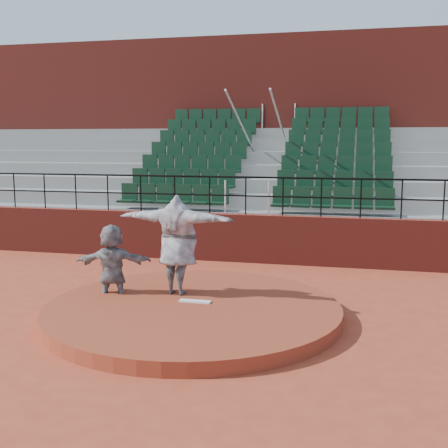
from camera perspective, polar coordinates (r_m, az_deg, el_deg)
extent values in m
plane|color=#A83F25|center=(10.63, -3.18, -9.44)|extent=(90.00, 90.00, 0.00)
cylinder|color=#923820|center=(10.59, -3.19, -8.80)|extent=(5.50, 5.50, 0.25)
cube|color=white|center=(10.69, -2.96, -7.85)|extent=(0.60, 0.15, 0.03)
cube|color=maroon|center=(15.20, 2.20, -1.44)|extent=(24.00, 0.30, 1.30)
cylinder|color=black|center=(15.00, 2.23, 4.78)|extent=(24.00, 0.05, 0.05)
cylinder|color=black|center=(15.05, 2.22, 2.88)|extent=(24.00, 0.04, 0.04)
cylinder|color=black|center=(17.78, -20.52, 3.21)|extent=(0.04, 0.04, 1.00)
cylinder|color=black|center=(17.25, -17.76, 3.20)|extent=(0.04, 0.04, 1.00)
cylinder|color=black|center=(16.75, -14.83, 3.17)|extent=(0.04, 0.04, 1.00)
cylinder|color=black|center=(16.30, -11.72, 3.14)|extent=(0.04, 0.04, 1.00)
cylinder|color=black|center=(15.90, -8.45, 3.09)|extent=(0.04, 0.04, 1.00)
cylinder|color=black|center=(15.56, -5.03, 3.04)|extent=(0.04, 0.04, 1.00)
cylinder|color=black|center=(15.27, -1.46, 2.96)|extent=(0.04, 0.04, 1.00)
cylinder|color=black|center=(15.05, 2.22, 2.88)|extent=(0.04, 0.04, 1.00)
cylinder|color=black|center=(14.88, 6.00, 2.77)|extent=(0.04, 0.04, 1.00)
cylinder|color=black|center=(14.79, 9.85, 2.66)|extent=(0.04, 0.04, 1.00)
cylinder|color=black|center=(14.76, 13.73, 2.53)|extent=(0.04, 0.04, 1.00)
cylinder|color=black|center=(14.80, 17.61, 2.39)|extent=(0.04, 0.04, 1.00)
cylinder|color=black|center=(14.90, 21.44, 2.24)|extent=(0.04, 0.04, 1.00)
cube|color=gray|center=(15.76, 2.61, -1.09)|extent=(24.00, 0.85, 1.30)
cube|color=#10301C|center=(16.20, -5.21, 2.75)|extent=(3.30, 0.48, 0.72)
cube|color=#10301C|center=(15.37, 10.91, 2.32)|extent=(3.30, 0.48, 0.72)
cube|color=gray|center=(16.55, 3.17, 0.07)|extent=(24.00, 0.85, 1.70)
cube|color=#10301C|center=(16.97, -4.31, 4.38)|extent=(3.30, 0.48, 0.72)
cube|color=#10301C|center=(16.18, 11.09, 4.04)|extent=(3.30, 0.48, 0.72)
cube|color=gray|center=(17.35, 3.68, 1.12)|extent=(24.00, 0.85, 2.10)
cube|color=#10301C|center=(17.76, -3.48, 5.86)|extent=(3.30, 0.48, 0.72)
cube|color=#10301C|center=(17.00, 11.26, 5.60)|extent=(3.30, 0.48, 0.72)
cube|color=gray|center=(18.16, 4.14, 2.08)|extent=(24.00, 0.85, 2.50)
cube|color=#10301C|center=(18.56, -2.72, 7.22)|extent=(3.30, 0.48, 0.72)
cube|color=#10301C|center=(17.84, 11.41, 7.01)|extent=(3.30, 0.48, 0.72)
cube|color=gray|center=(18.98, 4.57, 2.96)|extent=(24.00, 0.85, 2.90)
cube|color=#10301C|center=(19.37, -2.02, 8.46)|extent=(3.30, 0.48, 0.72)
cube|color=#10301C|center=(18.68, 11.54, 8.29)|extent=(3.30, 0.48, 0.72)
cube|color=gray|center=(19.79, 4.96, 3.77)|extent=(24.00, 0.85, 3.30)
cube|color=#10301C|center=(20.20, -1.38, 9.60)|extent=(3.30, 0.48, 0.72)
cube|color=#10301C|center=(19.54, 11.67, 9.46)|extent=(3.30, 0.48, 0.72)
cube|color=gray|center=(20.62, 5.32, 4.51)|extent=(24.00, 0.85, 3.70)
cube|color=#10301C|center=(21.03, -0.78, 10.64)|extent=(3.30, 0.48, 0.72)
cube|color=#10301C|center=(20.40, 11.79, 10.54)|extent=(3.30, 0.48, 0.72)
cylinder|color=silver|center=(18.16, 2.32, 8.89)|extent=(0.06, 5.97, 2.46)
cylinder|color=silver|center=(17.96, 6.13, 8.86)|extent=(0.06, 5.97, 2.46)
cube|color=maroon|center=(22.48, 6.09, 9.16)|extent=(24.00, 3.00, 7.10)
imported|color=black|center=(11.08, -4.74, -2.11)|extent=(2.49, 0.97, 1.98)
imported|color=black|center=(11.44, -11.26, -4.06)|extent=(1.59, 0.80, 1.64)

